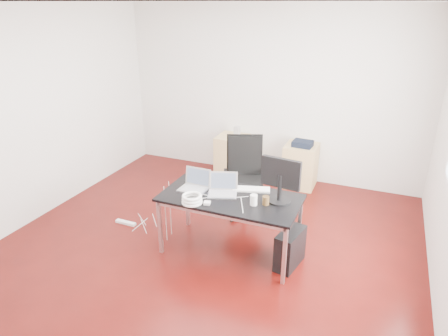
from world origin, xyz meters
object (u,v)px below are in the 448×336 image
at_px(office_chair, 245,172).
at_px(filing_cabinet_right, 300,165).
at_px(filing_cabinet_left, 232,155).
at_px(pc_tower, 290,248).
at_px(desk, 230,201).

relative_size(office_chair, filing_cabinet_right, 1.54).
bearing_deg(office_chair, filing_cabinet_right, 43.33).
relative_size(filing_cabinet_left, pc_tower, 1.56).
height_order(desk, pc_tower, desk).
height_order(desk, filing_cabinet_right, desk).
bearing_deg(filing_cabinet_right, desk, -99.21).
relative_size(filing_cabinet_right, pc_tower, 1.56).
bearing_deg(filing_cabinet_left, pc_tower, -54.40).
height_order(office_chair, filing_cabinet_left, office_chair).
distance_m(filing_cabinet_left, pc_tower, 2.68).
xyz_separation_m(desk, pc_tower, (0.73, -0.00, -0.46)).
xyz_separation_m(desk, filing_cabinet_left, (-0.83, 2.18, -0.33)).
bearing_deg(filing_cabinet_left, office_chair, -61.22).
bearing_deg(pc_tower, desk, -169.27).
relative_size(desk, filing_cabinet_left, 2.29).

